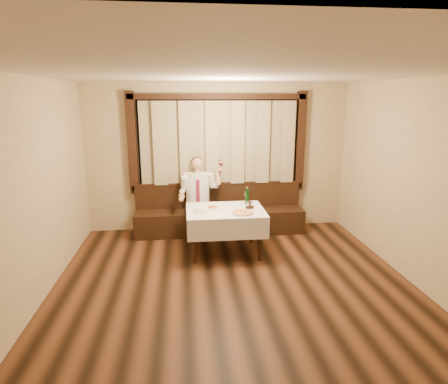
{
  "coord_description": "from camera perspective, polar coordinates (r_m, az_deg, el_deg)",
  "views": [
    {
      "loc": [
        -0.65,
        -4.12,
        2.55
      ],
      "look_at": [
        0.0,
        1.9,
        1.0
      ],
      "focal_mm": 30.0,
      "sensor_mm": 36.0,
      "label": 1
    }
  ],
  "objects": [
    {
      "name": "pizza",
      "position": [
        5.91,
        2.89,
        -3.16
      ],
      "size": [
        0.36,
        0.36,
        0.04
      ],
      "rotation": [
        0.0,
        0.0,
        -0.24
      ],
      "color": "white",
      "rests_on": "dining_table"
    },
    {
      "name": "pasta_cream",
      "position": [
        6.03,
        -3.64,
        -2.62
      ],
      "size": [
        0.28,
        0.28,
        0.09
      ],
      "rotation": [
        0.0,
        0.0,
        0.39
      ],
      "color": "white",
      "rests_on": "dining_table"
    },
    {
      "name": "room",
      "position": [
        5.24,
        1.07,
        2.78
      ],
      "size": [
        5.01,
        6.01,
        2.81
      ],
      "color": "black",
      "rests_on": "ground"
    },
    {
      "name": "cruet_caddy",
      "position": [
        6.17,
        3.95,
        -2.09
      ],
      "size": [
        0.14,
        0.08,
        0.14
      ],
      "rotation": [
        0.0,
        0.0,
        0.11
      ],
      "color": "black",
      "rests_on": "dining_table"
    },
    {
      "name": "pasta_red",
      "position": [
        6.19,
        -1.75,
        -2.18
      ],
      "size": [
        0.25,
        0.25,
        0.08
      ],
      "rotation": [
        0.0,
        0.0,
        0.13
      ],
      "color": "white",
      "rests_on": "dining_table"
    },
    {
      "name": "seated_man",
      "position": [
        6.97,
        -3.96,
        0.16
      ],
      "size": [
        0.82,
        0.61,
        1.46
      ],
      "color": "black",
      "rests_on": "ground"
    },
    {
      "name": "table_wine_glass",
      "position": [
        6.47,
        3.42,
        -0.35
      ],
      "size": [
        0.08,
        0.08,
        0.21
      ],
      "rotation": [
        0.0,
        0.0,
        -0.2
      ],
      "color": "white",
      "rests_on": "dining_table"
    },
    {
      "name": "banquette",
      "position": [
        7.23,
        -0.7,
        -3.68
      ],
      "size": [
        3.2,
        0.61,
        0.94
      ],
      "color": "black",
      "rests_on": "ground"
    },
    {
      "name": "dining_table",
      "position": [
        6.16,
        0.2,
        -3.61
      ],
      "size": [
        1.27,
        0.97,
        0.76
      ],
      "color": "black",
      "rests_on": "ground"
    },
    {
      "name": "green_bottle",
      "position": [
        6.39,
        3.56,
        -0.78
      ],
      "size": [
        0.07,
        0.07,
        0.3
      ],
      "rotation": [
        0.0,
        0.0,
        0.27
      ],
      "color": "#0E4510",
      "rests_on": "dining_table"
    }
  ]
}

